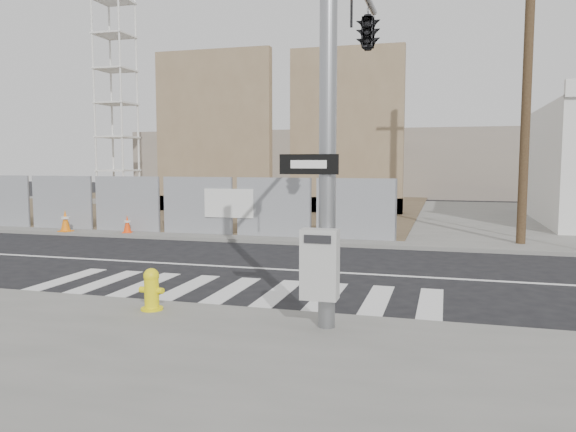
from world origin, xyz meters
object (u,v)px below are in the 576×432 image
(signal_pole, at_px, (357,51))
(traffic_cone_d, at_px, (247,226))
(traffic_cone_a, at_px, (0,215))
(traffic_cone_b, at_px, (65,221))
(fire_hydrant, at_px, (152,289))
(crane_tower, at_px, (115,54))
(traffic_cone_c, at_px, (127,224))

(signal_pole, distance_m, traffic_cone_d, 9.87)
(traffic_cone_a, relative_size, traffic_cone_b, 1.00)
(fire_hydrant, xyz_separation_m, traffic_cone_b, (-8.48, 8.85, 0.02))
(signal_pole, height_order, traffic_cone_a, signal_pole)
(crane_tower, height_order, traffic_cone_a, crane_tower)
(traffic_cone_b, bearing_deg, traffic_cone_c, 7.66)
(signal_pole, height_order, traffic_cone_b, signal_pole)
(signal_pole, height_order, fire_hydrant, signal_pole)
(traffic_cone_d, bearing_deg, traffic_cone_a, 179.56)
(traffic_cone_b, bearing_deg, crane_tower, 114.85)
(traffic_cone_d, bearing_deg, traffic_cone_c, -169.99)
(fire_hydrant, height_order, traffic_cone_c, fire_hydrant)
(fire_hydrant, bearing_deg, crane_tower, 128.41)
(traffic_cone_a, xyz_separation_m, traffic_cone_b, (3.98, -1.15, -0.00))
(traffic_cone_a, bearing_deg, traffic_cone_b, -16.13)
(traffic_cone_b, bearing_deg, traffic_cone_d, 9.18)
(signal_pole, relative_size, traffic_cone_c, 11.20)
(fire_hydrant, xyz_separation_m, traffic_cone_d, (-1.86, 9.92, -0.05))
(crane_tower, bearing_deg, traffic_cone_d, -43.05)
(crane_tower, relative_size, traffic_cone_d, 29.25)
(fire_hydrant, relative_size, traffic_cone_d, 1.16)
(traffic_cone_a, bearing_deg, traffic_cone_d, -0.44)
(traffic_cone_c, xyz_separation_m, traffic_cone_d, (4.27, 0.75, -0.00))
(signal_pole, xyz_separation_m, traffic_cone_c, (-9.23, 6.58, -4.36))
(traffic_cone_a, distance_m, traffic_cone_b, 4.14)
(signal_pole, bearing_deg, traffic_cone_d, 124.05)
(signal_pole, xyz_separation_m, crane_tower, (-17.49, 19.05, 4.24))
(signal_pole, height_order, traffic_cone_d, signal_pole)
(fire_hydrant, bearing_deg, traffic_cone_c, 128.55)
(traffic_cone_a, distance_m, traffic_cone_d, 10.60)
(traffic_cone_b, bearing_deg, traffic_cone_a, 163.87)
(traffic_cone_b, xyz_separation_m, traffic_cone_c, (2.35, 0.32, -0.08))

